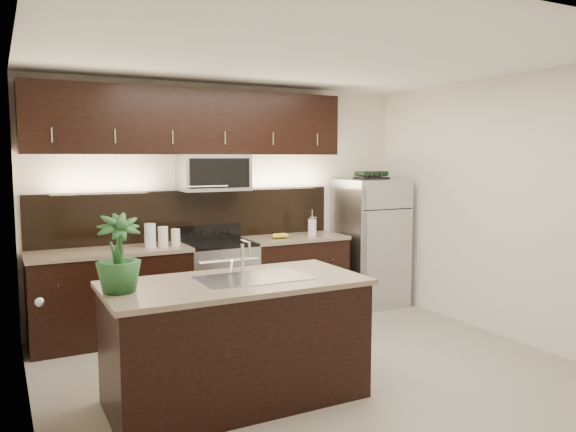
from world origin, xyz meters
name	(u,v)px	position (x,y,z in m)	size (l,w,h in m)	color
ground	(314,371)	(0.00, 0.00, 0.00)	(4.50, 4.50, 0.00)	gray
room_walls	(306,178)	(-0.11, -0.04, 1.70)	(4.52, 4.02, 2.71)	silver
counter_run	(201,285)	(-0.46, 1.69, 0.47)	(3.51, 0.65, 0.94)	black
upper_fixtures	(196,133)	(-0.43, 1.84, 2.14)	(3.49, 0.40, 1.66)	black
island	(236,340)	(-0.82, -0.22, 0.47)	(1.96, 0.96, 0.94)	black
sink_faucet	(253,276)	(-0.67, -0.21, 0.96)	(0.84, 0.50, 0.28)	silver
refrigerator	(370,242)	(1.77, 1.63, 0.80)	(0.77, 0.69, 1.60)	#B2B2B7
wine_rack	(371,176)	(1.77, 1.63, 1.64)	(0.39, 0.24, 0.10)	black
plant	(118,253)	(-1.68, -0.19, 1.21)	(0.30, 0.30, 0.54)	#1E4C21
canisters	(160,236)	(-0.91, 1.64, 1.05)	(0.37, 0.11, 0.25)	silver
french_press	(312,226)	(0.92, 1.64, 1.05)	(0.10, 0.10, 0.30)	silver
bananas	(275,236)	(0.41, 1.61, 0.97)	(0.21, 0.16, 0.06)	gold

